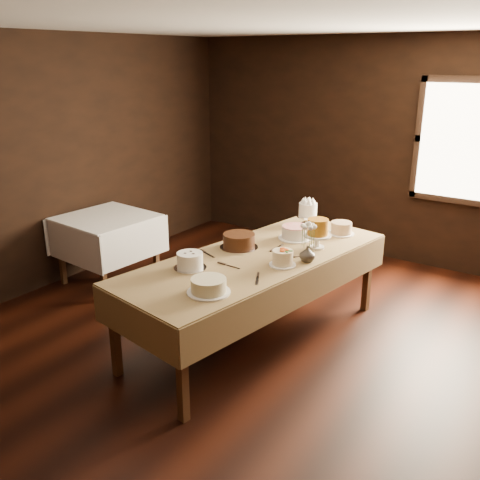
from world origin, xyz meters
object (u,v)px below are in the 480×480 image
at_px(cake_chocolate, 239,241).
at_px(cake_caramel, 317,235).
at_px(cake_flowers, 283,258).
at_px(cake_server_b, 257,281).
at_px(display_table, 256,263).
at_px(cake_server_d, 302,256).
at_px(cake_lattice, 295,233).
at_px(flower_vase, 307,254).
at_px(cake_server_a, 233,267).
at_px(side_table, 107,225).
at_px(cake_swirl, 190,261).
at_px(cake_meringue, 308,214).
at_px(cake_server_e, 210,255).
at_px(cake_server_c, 279,246).
at_px(cake_cream, 209,286).
at_px(cake_speckled, 341,229).

bearing_deg(cake_chocolate, cake_caramel, 34.58).
bearing_deg(cake_flowers, cake_caramel, 85.53).
xyz_separation_m(cake_chocolate, cake_server_b, (0.56, -0.56, -0.06)).
distance_m(display_table, cake_server_d, 0.42).
bearing_deg(cake_lattice, cake_chocolate, -119.42).
xyz_separation_m(cake_server_b, flower_vase, (0.13, 0.61, 0.07)).
relative_size(cake_chocolate, cake_server_a, 1.57).
relative_size(side_table, cake_swirl, 3.52).
bearing_deg(cake_meringue, cake_caramel, -55.41).
bearing_deg(cake_server_e, cake_swirl, -60.17).
distance_m(cake_flowers, cake_server_e, 0.68).
distance_m(cake_server_d, flower_vase, 0.15).
xyz_separation_m(side_table, cake_server_c, (2.19, 0.18, 0.13)).
height_order(cake_cream, cake_server_d, cake_cream).
xyz_separation_m(side_table, cake_flowers, (2.45, -0.21, 0.19)).
distance_m(cake_speckled, cake_server_b, 1.49).
distance_m(cake_lattice, cake_server_c, 0.30).
bearing_deg(cake_meringue, cake_chocolate, -100.00).
relative_size(cake_cream, cake_server_b, 1.39).
bearing_deg(flower_vase, cake_caramel, 103.75).
bearing_deg(side_table, cake_caramel, 7.94).
bearing_deg(cake_chocolate, display_table, -20.15).
xyz_separation_m(display_table, cake_lattice, (0.05, 0.63, 0.12)).
distance_m(display_table, cake_swirl, 0.65).
bearing_deg(cake_cream, cake_server_d, 78.73).
relative_size(cake_server_d, flower_vase, 1.67).
height_order(cake_speckled, cake_chocolate, cake_chocolate).
relative_size(cake_chocolate, cake_server_d, 1.57).
bearing_deg(cake_server_d, cake_flowers, -148.68).
relative_size(cake_flowers, cake_server_b, 1.04).
relative_size(cake_caramel, cake_flowers, 1.19).
xyz_separation_m(display_table, cake_swirl, (-0.30, -0.56, 0.13)).
distance_m(cake_chocolate, flower_vase, 0.69).
xyz_separation_m(cake_swirl, flower_vase, (0.74, 0.71, 0.00)).
distance_m(cake_chocolate, cake_server_e, 0.34).
distance_m(cake_speckled, flower_vase, 0.88).
bearing_deg(cake_server_e, cake_flowers, 35.22).
distance_m(cake_speckled, cake_flowers, 1.07).
bearing_deg(side_table, cake_server_e, -11.97).
distance_m(cake_meringue, cake_server_c, 0.80).
bearing_deg(display_table, cake_server_b, -56.22).
height_order(side_table, cake_caramel, cake_caramel).
relative_size(cake_meringue, cake_server_e, 1.05).
relative_size(side_table, cake_server_b, 4.22).
bearing_deg(cake_server_d, cake_chocolate, 141.79).
relative_size(cake_chocolate, cake_server_c, 1.57).
relative_size(side_table, cake_meringue, 4.03).
height_order(cake_cream, cake_server_a, cake_cream).
height_order(side_table, flower_vase, flower_vase).
relative_size(cake_lattice, cake_caramel, 1.12).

